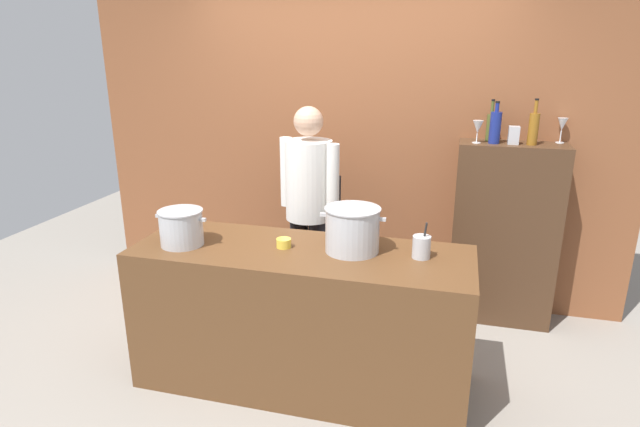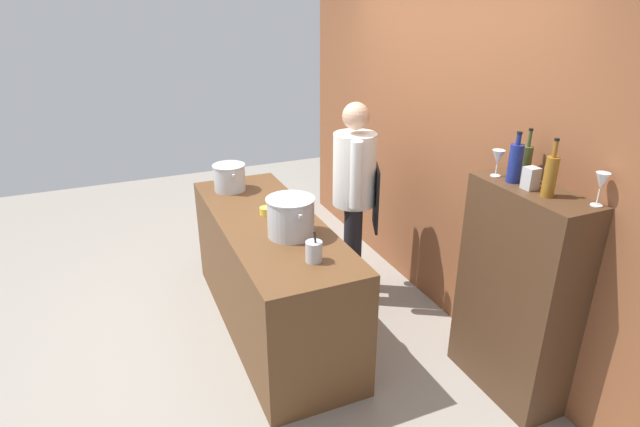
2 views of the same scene
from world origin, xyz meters
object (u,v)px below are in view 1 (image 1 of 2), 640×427
(stockpot_large, at_px, (352,230))
(stockpot_small, at_px, (181,228))
(wine_bottle_cobalt, at_px, (495,127))
(wine_glass_short, at_px, (562,125))
(wine_bottle_olive, at_px, (491,126))
(wine_bottle_amber, at_px, (534,128))
(spice_tin_silver, at_px, (514,135))
(wine_glass_wide, at_px, (478,128))
(butter_jar, at_px, (284,243))
(chef, at_px, (309,202))
(utensil_crock, at_px, (421,247))

(stockpot_large, bearing_deg, stockpot_small, -170.98)
(wine_bottle_cobalt, bearing_deg, wine_glass_short, 16.63)
(wine_bottle_olive, xyz_separation_m, wine_glass_short, (0.49, 0.03, 0.02))
(wine_bottle_amber, relative_size, spice_tin_silver, 2.55)
(wine_bottle_amber, relative_size, wine_bottle_cobalt, 1.08)
(wine_glass_wide, relative_size, spice_tin_silver, 1.28)
(spice_tin_silver, bearing_deg, stockpot_large, -130.52)
(wine_bottle_olive, relative_size, spice_tin_silver, 2.38)
(wine_bottle_olive, relative_size, wine_glass_wide, 1.86)
(stockpot_small, xyz_separation_m, wine_glass_wide, (1.71, 1.23, 0.49))
(stockpot_small, xyz_separation_m, wine_bottle_cobalt, (1.83, 1.25, 0.50))
(wine_glass_short, bearing_deg, wine_bottle_olive, -176.31)
(stockpot_small, height_order, butter_jar, stockpot_small)
(wine_bottle_amber, xyz_separation_m, wine_glass_short, (0.21, 0.13, 0.01))
(chef, relative_size, wine_glass_wide, 10.24)
(chef, distance_m, wine_bottle_olive, 1.44)
(butter_jar, height_order, wine_bottle_olive, wine_bottle_olive)
(stockpot_small, bearing_deg, butter_jar, 10.45)
(wine_bottle_cobalt, bearing_deg, wine_bottle_amber, 1.33)
(chef, bearing_deg, wine_bottle_cobalt, -139.49)
(wine_glass_wide, bearing_deg, butter_jar, -134.32)
(stockpot_small, height_order, spice_tin_silver, spice_tin_silver)
(wine_glass_wide, bearing_deg, chef, -162.82)
(chef, xyz_separation_m, wine_bottle_amber, (1.53, 0.38, 0.55))
(stockpot_small, bearing_deg, wine_glass_short, 31.31)
(wine_glass_short, bearing_deg, wine_bottle_cobalt, -163.37)
(wine_glass_wide, bearing_deg, stockpot_large, -122.62)
(chef, height_order, spice_tin_silver, chef)
(wine_glass_wide, bearing_deg, wine_glass_short, 15.24)
(chef, bearing_deg, wine_glass_wide, -138.81)
(stockpot_large, xyz_separation_m, stockpot_small, (-1.02, -0.16, -0.02))
(utensil_crock, distance_m, wine_glass_short, 1.60)
(stockpot_small, relative_size, utensil_crock, 1.53)
(stockpot_small, bearing_deg, stockpot_large, 9.02)
(stockpot_large, distance_m, spice_tin_silver, 1.50)
(wine_glass_wide, bearing_deg, wine_bottle_cobalt, 9.73)
(wine_bottle_cobalt, height_order, spice_tin_silver, wine_bottle_cobalt)
(wine_bottle_amber, bearing_deg, utensil_crock, -120.98)
(wine_glass_short, height_order, wine_glass_wide, wine_glass_short)
(stockpot_large, height_order, utensil_crock, stockpot_large)
(stockpot_large, distance_m, stockpot_small, 1.03)
(stockpot_large, height_order, wine_bottle_olive, wine_bottle_olive)
(butter_jar, relative_size, wine_bottle_cobalt, 0.30)
(stockpot_small, bearing_deg, chef, 57.71)
(wine_glass_short, bearing_deg, stockpot_small, -148.69)
(wine_bottle_olive, bearing_deg, wine_bottle_amber, -19.68)
(wine_glass_short, xyz_separation_m, spice_tin_silver, (-0.33, -0.13, -0.07))
(wine_bottle_olive, bearing_deg, wine_glass_short, 3.69)
(butter_jar, bearing_deg, wine_bottle_amber, 37.96)
(stockpot_small, bearing_deg, wine_glass_wide, 35.85)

